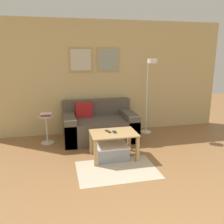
{
  "coord_description": "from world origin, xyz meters",
  "views": [
    {
      "loc": [
        -1.12,
        -1.66,
        1.81
      ],
      "look_at": [
        -0.24,
        2.15,
        0.85
      ],
      "focal_mm": 38.0,
      "sensor_mm": 36.0,
      "label": 1
    }
  ],
  "objects": [
    {
      "name": "wall_back",
      "position": [
        -0.01,
        3.74,
        1.28
      ],
      "size": [
        5.6,
        0.09,
        2.55
      ],
      "color": "tan",
      "rests_on": "ground_plane"
    },
    {
      "name": "area_rug",
      "position": [
        -0.26,
        1.71,
        0.0
      ],
      "size": [
        1.27,
        0.88,
        0.01
      ],
      "primitive_type": "cube",
      "color": "#C1B299",
      "rests_on": "ground_plane"
    },
    {
      "name": "couch",
      "position": [
        -0.28,
        3.22,
        0.29
      ],
      "size": [
        1.53,
        0.97,
        0.81
      ],
      "color": "brown",
      "rests_on": "ground_plane"
    },
    {
      "name": "coffee_table",
      "position": [
        -0.2,
        2.18,
        0.37
      ],
      "size": [
        0.81,
        0.57,
        0.47
      ],
      "color": "tan",
      "rests_on": "ground_plane"
    },
    {
      "name": "storage_bin",
      "position": [
        -0.25,
        2.15,
        0.13
      ],
      "size": [
        0.58,
        0.45,
        0.26
      ],
      "color": "gray",
      "rests_on": "ground_plane"
    },
    {
      "name": "floor_lamp",
      "position": [
        0.87,
        3.23,
        1.18
      ],
      "size": [
        0.26,
        0.49,
        1.71
      ],
      "color": "white",
      "rests_on": "ground_plane"
    },
    {
      "name": "side_table",
      "position": [
        -1.38,
        3.18,
        0.35
      ],
      "size": [
        0.31,
        0.31,
        0.59
      ],
      "color": "silver",
      "rests_on": "ground_plane"
    },
    {
      "name": "book_stack",
      "position": [
        -1.38,
        3.18,
        0.62
      ],
      "size": [
        0.23,
        0.19,
        0.05
      ],
      "color": "#4C4C51",
      "rests_on": "side_table"
    },
    {
      "name": "remote_control",
      "position": [
        -0.29,
        2.24,
        0.48
      ],
      "size": [
        0.09,
        0.15,
        0.02
      ],
      "primitive_type": "cube",
      "rotation": [
        0.0,
        0.0,
        0.35
      ],
      "color": "#232328",
      "rests_on": "coffee_table"
    },
    {
      "name": "cell_phone",
      "position": [
        -0.18,
        2.2,
        0.47
      ],
      "size": [
        0.07,
        0.14,
        0.01
      ],
      "primitive_type": "cube",
      "rotation": [
        0.0,
        0.0,
        0.0
      ],
      "color": "#1E2338",
      "rests_on": "coffee_table"
    }
  ]
}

